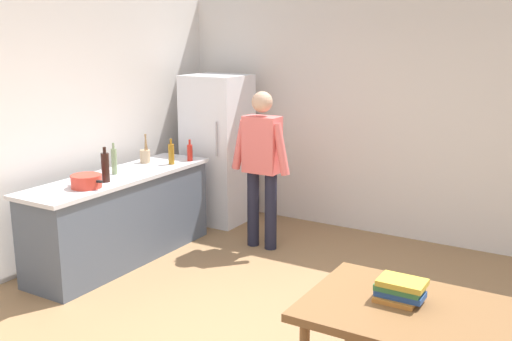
{
  "coord_description": "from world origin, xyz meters",
  "views": [
    {
      "loc": [
        2.16,
        -3.46,
        2.3
      ],
      "look_at": [
        -0.72,
        1.34,
        0.99
      ],
      "focal_mm": 41.66,
      "sensor_mm": 36.0,
      "label": 1
    }
  ],
  "objects_px": {
    "refrigerator": "(218,149)",
    "bottle_vinegar_tall": "(114,161)",
    "dining_table": "(426,324)",
    "bottle_wine_dark": "(105,167)",
    "bottle_oil_amber": "(171,154)",
    "bottle_sauce_red": "(190,152)",
    "person": "(262,160)",
    "utensil_jar": "(145,156)",
    "cooking_pot": "(86,181)",
    "book_stack": "(400,290)"
  },
  "relations": [
    {
      "from": "cooking_pot",
      "to": "person",
      "type": "bearing_deg",
      "value": 58.9
    },
    {
      "from": "cooking_pot",
      "to": "bottle_oil_amber",
      "type": "xyz_separation_m",
      "value": [
        0.05,
        1.18,
        0.06
      ]
    },
    {
      "from": "utensil_jar",
      "to": "bottle_wine_dark",
      "type": "distance_m",
      "value": 0.88
    },
    {
      "from": "cooking_pot",
      "to": "bottle_vinegar_tall",
      "type": "height_order",
      "value": "bottle_vinegar_tall"
    },
    {
      "from": "utensil_jar",
      "to": "bottle_vinegar_tall",
      "type": "relative_size",
      "value": 1.0
    },
    {
      "from": "bottle_vinegar_tall",
      "to": "book_stack",
      "type": "distance_m",
      "value": 3.44
    },
    {
      "from": "dining_table",
      "to": "bottle_vinegar_tall",
      "type": "bearing_deg",
      "value": 162.41
    },
    {
      "from": "dining_table",
      "to": "utensil_jar",
      "type": "height_order",
      "value": "utensil_jar"
    },
    {
      "from": "refrigerator",
      "to": "person",
      "type": "relative_size",
      "value": 1.06
    },
    {
      "from": "refrigerator",
      "to": "cooking_pot",
      "type": "height_order",
      "value": "refrigerator"
    },
    {
      "from": "utensil_jar",
      "to": "bottle_vinegar_tall",
      "type": "height_order",
      "value": "same"
    },
    {
      "from": "bottle_oil_amber",
      "to": "bottle_wine_dark",
      "type": "bearing_deg",
      "value": -92.86
    },
    {
      "from": "person",
      "to": "utensil_jar",
      "type": "xyz_separation_m",
      "value": [
        -1.2,
        -0.48,
        0.0
      ]
    },
    {
      "from": "person",
      "to": "bottle_vinegar_tall",
      "type": "distance_m",
      "value": 1.52
    },
    {
      "from": "bottle_vinegar_tall",
      "to": "bottle_wine_dark",
      "type": "bearing_deg",
      "value": -60.89
    },
    {
      "from": "refrigerator",
      "to": "person",
      "type": "height_order",
      "value": "refrigerator"
    },
    {
      "from": "bottle_oil_amber",
      "to": "person",
      "type": "bearing_deg",
      "value": 23.57
    },
    {
      "from": "person",
      "to": "bottle_wine_dark",
      "type": "distance_m",
      "value": 1.63
    },
    {
      "from": "refrigerator",
      "to": "cooking_pot",
      "type": "xyz_separation_m",
      "value": [
        0.0,
        -2.13,
        0.06
      ]
    },
    {
      "from": "book_stack",
      "to": "bottle_vinegar_tall",
      "type": "bearing_deg",
      "value": 162.31
    },
    {
      "from": "cooking_pot",
      "to": "book_stack",
      "type": "distance_m",
      "value": 3.17
    },
    {
      "from": "person",
      "to": "bottle_vinegar_tall",
      "type": "bearing_deg",
      "value": -136.31
    },
    {
      "from": "person",
      "to": "bottle_sauce_red",
      "type": "height_order",
      "value": "person"
    },
    {
      "from": "dining_table",
      "to": "book_stack",
      "type": "relative_size",
      "value": 4.91
    },
    {
      "from": "utensil_jar",
      "to": "bottle_oil_amber",
      "type": "xyz_separation_m",
      "value": [
        0.29,
        0.09,
        0.04
      ]
    },
    {
      "from": "cooking_pot",
      "to": "bottle_sauce_red",
      "type": "distance_m",
      "value": 1.43
    },
    {
      "from": "bottle_vinegar_tall",
      "to": "bottle_sauce_red",
      "type": "distance_m",
      "value": 0.94
    },
    {
      "from": "bottle_sauce_red",
      "to": "book_stack",
      "type": "bearing_deg",
      "value": -32.87
    },
    {
      "from": "dining_table",
      "to": "cooking_pot",
      "type": "height_order",
      "value": "cooking_pot"
    },
    {
      "from": "cooking_pot",
      "to": "bottle_wine_dark",
      "type": "relative_size",
      "value": 1.18
    },
    {
      "from": "bottle_oil_amber",
      "to": "bottle_wine_dark",
      "type": "xyz_separation_m",
      "value": [
        -0.05,
        -0.93,
        0.03
      ]
    },
    {
      "from": "refrigerator",
      "to": "bottle_vinegar_tall",
      "type": "height_order",
      "value": "refrigerator"
    },
    {
      "from": "person",
      "to": "book_stack",
      "type": "distance_m",
      "value": 3.02
    },
    {
      "from": "refrigerator",
      "to": "bottle_wine_dark",
      "type": "xyz_separation_m",
      "value": [
        0.0,
        -1.88,
        0.15
      ]
    },
    {
      "from": "bottle_wine_dark",
      "to": "dining_table",
      "type": "bearing_deg",
      "value": -13.98
    },
    {
      "from": "utensil_jar",
      "to": "book_stack",
      "type": "xyz_separation_m",
      "value": [
        3.37,
        -1.61,
        -0.16
      ]
    },
    {
      "from": "bottle_wine_dark",
      "to": "bottle_vinegar_tall",
      "type": "bearing_deg",
      "value": 119.11
    },
    {
      "from": "refrigerator",
      "to": "bottle_oil_amber",
      "type": "relative_size",
      "value": 6.43
    },
    {
      "from": "book_stack",
      "to": "cooking_pot",
      "type": "bearing_deg",
      "value": 170.5
    },
    {
      "from": "dining_table",
      "to": "utensil_jar",
      "type": "bearing_deg",
      "value": 154.86
    },
    {
      "from": "bottle_sauce_red",
      "to": "book_stack",
      "type": "xyz_separation_m",
      "value": [
        3.01,
        -1.94,
        -0.17
      ]
    },
    {
      "from": "cooking_pot",
      "to": "bottle_vinegar_tall",
      "type": "bearing_deg",
      "value": 106.33
    },
    {
      "from": "refrigerator",
      "to": "bottle_sauce_red",
      "type": "distance_m",
      "value": 0.72
    },
    {
      "from": "utensil_jar",
      "to": "bottle_oil_amber",
      "type": "distance_m",
      "value": 0.31
    },
    {
      "from": "bottle_wine_dark",
      "to": "book_stack",
      "type": "distance_m",
      "value": 3.22
    },
    {
      "from": "refrigerator",
      "to": "cooking_pot",
      "type": "relative_size",
      "value": 4.5
    },
    {
      "from": "bottle_oil_amber",
      "to": "bottle_sauce_red",
      "type": "distance_m",
      "value": 0.25
    },
    {
      "from": "refrigerator",
      "to": "bottle_wine_dark",
      "type": "distance_m",
      "value": 1.88
    },
    {
      "from": "person",
      "to": "bottle_oil_amber",
      "type": "xyz_separation_m",
      "value": [
        -0.9,
        -0.39,
        0.04
      ]
    },
    {
      "from": "bottle_wine_dark",
      "to": "book_stack",
      "type": "height_order",
      "value": "bottle_wine_dark"
    }
  ]
}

